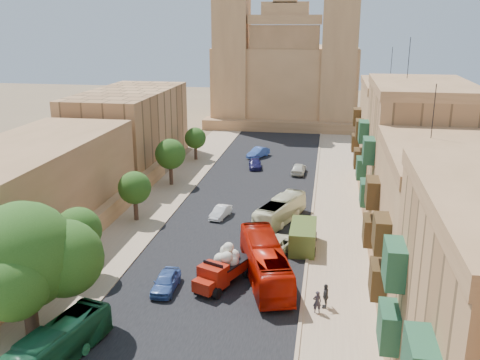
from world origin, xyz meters
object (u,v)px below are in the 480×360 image
(car_blue_a, at_px, (166,281))
(car_blue_b, at_px, (258,153))
(bus_red_east, at_px, (265,262))
(car_white_b, at_px, (299,169))
(pedestrian_a, at_px, (317,302))
(car_dkblue, at_px, (255,164))
(ficus_tree, at_px, (25,259))
(bus_cream_east, at_px, (280,211))
(red_truck, at_px, (222,268))
(bus_green_north, at_px, (52,349))
(car_cream, at_px, (279,243))
(church, at_px, (287,72))
(pedestrian_c, at_px, (326,296))
(car_white_a, at_px, (221,212))
(street_tree_b, at_px, (135,188))
(street_tree_c, at_px, (170,154))
(street_tree_a, at_px, (78,231))
(olive_pickup, at_px, (303,237))
(street_tree_d, at_px, (195,138))

(car_blue_a, distance_m, car_blue_b, 39.93)
(bus_red_east, height_order, car_blue_b, bus_red_east)
(car_white_b, distance_m, pedestrian_a, 33.85)
(car_dkblue, bearing_deg, ficus_tree, -111.36)
(ficus_tree, height_order, bus_cream_east, ficus_tree)
(red_truck, bearing_deg, bus_green_north, -123.55)
(car_cream, bearing_deg, car_dkblue, -58.60)
(church, bearing_deg, pedestrian_c, -82.87)
(car_white_a, distance_m, car_white_b, 18.33)
(street_tree_b, distance_m, car_white_a, 8.74)
(red_truck, bearing_deg, car_white_a, 102.07)
(car_white_a, height_order, car_white_b, car_white_b)
(street_tree_b, relative_size, street_tree_c, 0.89)
(church, relative_size, car_blue_b, 8.60)
(church, height_order, street_tree_c, church)
(red_truck, distance_m, pedestrian_c, 7.88)
(red_truck, xyz_separation_m, car_dkblue, (-2.14, 32.60, -0.77))
(ficus_tree, distance_m, car_white_a, 23.71)
(car_cream, height_order, pedestrian_a, pedestrian_a)
(car_cream, bearing_deg, street_tree_c, -30.31)
(street_tree_c, xyz_separation_m, car_white_a, (8.05, -9.96, -3.15))
(bus_red_east, xyz_separation_m, bus_cream_east, (0.00, 12.13, -0.29))
(street_tree_a, relative_size, olive_pickup, 1.10)
(ficus_tree, bearing_deg, bus_cream_east, 58.29)
(red_truck, height_order, car_cream, red_truck)
(pedestrian_c, bearing_deg, ficus_tree, -68.37)
(car_blue_a, bearing_deg, car_blue_b, 86.36)
(street_tree_d, distance_m, red_truck, 37.40)
(car_blue_b, bearing_deg, car_cream, -55.77)
(church, xyz_separation_m, car_blue_a, (-2.91, -67.82, -8.85))
(street_tree_d, height_order, car_white_a, street_tree_d)
(car_white_b, bearing_deg, bus_green_north, 78.35)
(street_tree_c, bearing_deg, pedestrian_a, -55.88)
(street_tree_b, relative_size, car_dkblue, 1.24)
(red_truck, relative_size, car_white_b, 1.36)
(street_tree_a, height_order, street_tree_d, street_tree_a)
(street_tree_c, bearing_deg, bus_cream_east, -36.26)
(street_tree_b, height_order, street_tree_c, street_tree_c)
(bus_green_north, relative_size, pedestrian_c, 4.83)
(red_truck, bearing_deg, street_tree_d, 107.11)
(red_truck, xyz_separation_m, car_blue_b, (-2.50, 38.40, -0.66))
(bus_green_north, height_order, car_dkblue, bus_green_north)
(ficus_tree, xyz_separation_m, bus_red_east, (13.42, 9.59, -3.62))
(street_tree_d, xyz_separation_m, car_blue_a, (7.09, -37.21, -2.38))
(church, distance_m, bus_green_north, 78.33)
(car_blue_b, bearing_deg, bus_cream_east, -54.18)
(car_blue_b, distance_m, pedestrian_c, 41.75)
(car_white_a, bearing_deg, church, 99.45)
(pedestrian_a, bearing_deg, car_blue_b, -91.73)
(bus_cream_east, xyz_separation_m, car_blue_b, (-5.51, 24.96, -0.49))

